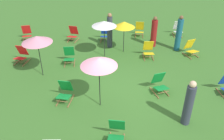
{
  "coord_description": "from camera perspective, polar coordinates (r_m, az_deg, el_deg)",
  "views": [
    {
      "loc": [
        -0.74,
        -7.22,
        5.66
      ],
      "look_at": [
        0.0,
        1.2,
        0.5
      ],
      "focal_mm": 38.15,
      "sensor_mm": 36.0,
      "label": 1
    }
  ],
  "objects": [
    {
      "name": "deckchair_13",
      "position": [
        12.14,
        -20.91,
        3.38
      ],
      "size": [
        0.67,
        0.86,
        0.83
      ],
      "rotation": [
        0.0,
        0.0,
        -0.28
      ],
      "color": "olive",
      "rests_on": "ground"
    },
    {
      "name": "deckchair_6",
      "position": [
        14.87,
        15.52,
        9.4
      ],
      "size": [
        0.58,
        0.82,
        0.83
      ],
      "rotation": [
        0.0,
        0.0,
        -0.15
      ],
      "color": "olive",
      "rests_on": "ground"
    },
    {
      "name": "deckchair_14",
      "position": [
        11.92,
        8.73,
        4.68
      ],
      "size": [
        0.52,
        0.79,
        0.83
      ],
      "rotation": [
        0.0,
        0.0,
        -0.06
      ],
      "color": "olive",
      "rests_on": "ground"
    },
    {
      "name": "deckchair_10",
      "position": [
        7.32,
        1.04,
        -14.83
      ],
      "size": [
        0.63,
        0.84,
        0.83
      ],
      "rotation": [
        0.0,
        0.0,
        -0.22
      ],
      "color": "olive",
      "rests_on": "ground"
    },
    {
      "name": "person_0",
      "position": [
        12.99,
        10.01,
        8.84
      ],
      "size": [
        0.42,
        0.42,
        1.65
      ],
      "rotation": [
        0.0,
        0.0,
        1.08
      ],
      "color": "maroon",
      "rests_on": "ground"
    },
    {
      "name": "person_2",
      "position": [
        12.66,
        -0.54,
        9.29
      ],
      "size": [
        0.37,
        0.37,
        1.87
      ],
      "rotation": [
        0.0,
        0.0,
        4.32
      ],
      "color": "#333847",
      "rests_on": "ground"
    },
    {
      "name": "deckchair_2",
      "position": [
        13.84,
        -9.33,
        8.51
      ],
      "size": [
        0.68,
        0.87,
        0.83
      ],
      "rotation": [
        0.0,
        0.0,
        -0.31
      ],
      "color": "olive",
      "rests_on": "ground"
    },
    {
      "name": "person_3",
      "position": [
        12.78,
        15.72,
        8.27
      ],
      "size": [
        0.41,
        0.41,
        1.86
      ],
      "rotation": [
        0.0,
        0.0,
        2.57
      ],
      "color": "#195972",
      "rests_on": "ground"
    },
    {
      "name": "deckchair_11",
      "position": [
        11.44,
        -10.22,
        3.32
      ],
      "size": [
        0.48,
        0.76,
        0.83
      ],
      "rotation": [
        0.0,
        0.0,
        0.0
      ],
      "color": "olive",
      "rests_on": "ground"
    },
    {
      "name": "deckchair_12",
      "position": [
        13.68,
        -1.69,
        8.64
      ],
      "size": [
        0.58,
        0.82,
        0.83
      ],
      "rotation": [
        0.0,
        0.0,
        -0.14
      ],
      "color": "olive",
      "rests_on": "ground"
    },
    {
      "name": "umbrella_3",
      "position": [
        10.15,
        -17.58,
        7.01
      ],
      "size": [
        1.24,
        1.24,
        1.85
      ],
      "color": "black",
      "rests_on": "ground"
    },
    {
      "name": "deckchair_5",
      "position": [
        14.37,
        6.61,
        9.59
      ],
      "size": [
        0.62,
        0.84,
        0.83
      ],
      "rotation": [
        0.0,
        0.0,
        -0.2
      ],
      "color": "olive",
      "rests_on": "ground"
    },
    {
      "name": "deckchair_7",
      "position": [
        9.03,
        -11.23,
        -5.17
      ],
      "size": [
        0.66,
        0.86,
        0.83
      ],
      "rotation": [
        0.0,
        0.0,
        -0.26
      ],
      "color": "olive",
      "rests_on": "ground"
    },
    {
      "name": "deckchair_1",
      "position": [
        9.47,
        11.31,
        -3.24
      ],
      "size": [
        0.64,
        0.85,
        0.83
      ],
      "rotation": [
        0.0,
        0.0,
        0.24
      ],
      "color": "olive",
      "rests_on": "ground"
    },
    {
      "name": "person_1",
      "position": [
        8.01,
        17.9,
        -7.77
      ],
      "size": [
        0.41,
        0.41,
        1.67
      ],
      "rotation": [
        0.0,
        0.0,
        2.32
      ],
      "color": "#333847",
      "rests_on": "ground"
    },
    {
      "name": "umbrella_1",
      "position": [
        11.32,
        -1.9,
        11.04
      ],
      "size": [
        1.17,
        1.17,
        1.85
      ],
      "color": "black",
      "rests_on": "ground"
    },
    {
      "name": "deckchair_4",
      "position": [
        14.58,
        -19.76,
        8.24
      ],
      "size": [
        0.58,
        0.82,
        0.83
      ],
      "rotation": [
        0.0,
        0.0,
        0.14
      ],
      "color": "olive",
      "rests_on": "ground"
    },
    {
      "name": "umbrella_2",
      "position": [
        7.83,
        -3.17,
        1.91
      ],
      "size": [
        1.25,
        1.25,
        1.96
      ],
      "color": "black",
      "rests_on": "ground"
    },
    {
      "name": "ground_plane",
      "position": [
        9.2,
        0.66,
        -6.55
      ],
      "size": [
        40.0,
        40.0,
        0.0
      ],
      "primitive_type": "plane",
      "color": "#386B28"
    },
    {
      "name": "deckchair_3",
      "position": [
        12.62,
        18.35,
        4.93
      ],
      "size": [
        0.68,
        0.87,
        0.83
      ],
      "rotation": [
        0.0,
        0.0,
        0.3
      ],
      "color": "olive",
      "rests_on": "ground"
    },
    {
      "name": "umbrella_0",
      "position": [
        11.89,
        2.93,
        10.85
      ],
      "size": [
        1.08,
        1.08,
        1.64
      ],
      "color": "black",
      "rests_on": "ground"
    }
  ]
}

